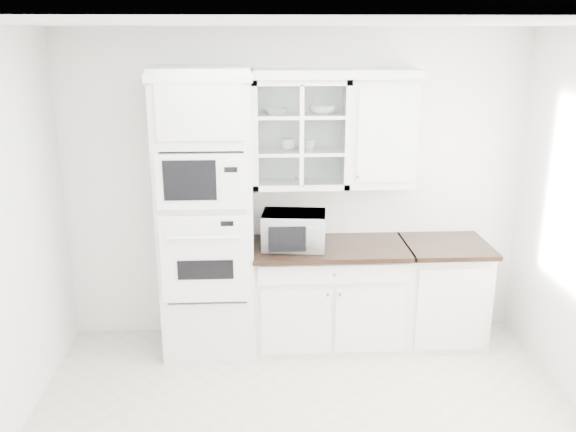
{
  "coord_description": "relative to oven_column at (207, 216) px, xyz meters",
  "views": [
    {
      "loc": [
        -0.33,
        -3.42,
        2.66
      ],
      "look_at": [
        -0.1,
        1.05,
        1.3
      ],
      "focal_mm": 38.0,
      "sensor_mm": 36.0,
      "label": 1
    }
  ],
  "objects": [
    {
      "name": "cup_a",
      "position": [
        0.68,
        0.18,
        0.56
      ],
      "size": [
        0.13,
        0.13,
        0.09
      ],
      "primitive_type": "imported",
      "rotation": [
        0.0,
        0.0,
        0.07
      ],
      "color": "white",
      "rests_on": "upper_cabinet_glass"
    },
    {
      "name": "bowl_b",
      "position": [
        0.96,
        0.16,
        0.84
      ],
      "size": [
        0.22,
        0.22,
        0.07
      ],
      "primitive_type": "imported",
      "rotation": [
        0.0,
        0.0,
        -0.02
      ],
      "color": "white",
      "rests_on": "upper_cabinet_glass"
    },
    {
      "name": "countertop_microwave",
      "position": [
        0.72,
        -0.0,
        -0.13
      ],
      "size": [
        0.57,
        0.49,
        0.3
      ],
      "primitive_type": "imported",
      "rotation": [
        0.0,
        0.0,
        3.03
      ],
      "color": "white",
      "rests_on": "base_cabinet_run"
    },
    {
      "name": "cup_b",
      "position": [
        0.86,
        0.15,
        0.56
      ],
      "size": [
        0.1,
        0.1,
        0.09
      ],
      "primitive_type": "imported",
      "rotation": [
        0.0,
        0.0,
        0.04
      ],
      "color": "white",
      "rests_on": "upper_cabinet_glass"
    },
    {
      "name": "extra_base_cabinet",
      "position": [
        2.03,
        0.03,
        -0.74
      ],
      "size": [
        0.72,
        0.67,
        0.92
      ],
      "color": "silver",
      "rests_on": "ground"
    },
    {
      "name": "upper_cabinet_solid",
      "position": [
        1.46,
        0.17,
        0.65
      ],
      "size": [
        0.55,
        0.33,
        0.9
      ],
      "primitive_type": "cube",
      "color": "silver",
      "rests_on": "room_shell"
    },
    {
      "name": "oven_column",
      "position": [
        0.0,
        0.0,
        0.0
      ],
      "size": [
        0.76,
        0.68,
        2.4
      ],
      "color": "silver",
      "rests_on": "ground"
    },
    {
      "name": "upper_cabinet_glass",
      "position": [
        0.78,
        0.17,
        0.65
      ],
      "size": [
        0.8,
        0.33,
        0.9
      ],
      "color": "silver",
      "rests_on": "room_shell"
    },
    {
      "name": "room_shell",
      "position": [
        0.75,
        -0.99,
        0.58
      ],
      "size": [
        4.0,
        3.5,
        2.7
      ],
      "color": "white",
      "rests_on": "ground"
    },
    {
      "name": "crown_molding",
      "position": [
        0.68,
        0.14,
        1.14
      ],
      "size": [
        2.14,
        0.38,
        0.07
      ],
      "primitive_type": "cube",
      "color": "white",
      "rests_on": "room_shell"
    },
    {
      "name": "bowl_a",
      "position": [
        0.58,
        0.19,
        0.83
      ],
      "size": [
        0.24,
        0.24,
        0.05
      ],
      "primitive_type": "imported",
      "rotation": [
        0.0,
        0.0,
        0.27
      ],
      "color": "white",
      "rests_on": "upper_cabinet_glass"
    },
    {
      "name": "base_cabinet_run",
      "position": [
        1.03,
        0.03,
        -0.74
      ],
      "size": [
        1.32,
        0.67,
        0.92
      ],
      "color": "silver",
      "rests_on": "ground"
    }
  ]
}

